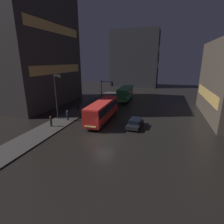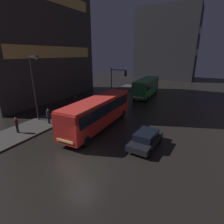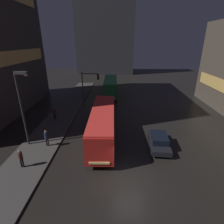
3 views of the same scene
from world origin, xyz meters
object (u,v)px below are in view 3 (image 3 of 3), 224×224
(car_taxi, at_px, (159,141))
(pedestrian_far, at_px, (21,158))
(bus_near, at_px, (103,122))
(bus_far, at_px, (110,85))
(pedestrian_mid, at_px, (46,137))
(traffic_light_main, at_px, (89,83))
(street_lamp_sidewalk, at_px, (22,98))
(pedestrian_near, at_px, (54,112))

(car_taxi, relative_size, pedestrian_far, 2.66)
(bus_near, relative_size, bus_far, 1.16)
(pedestrian_mid, xyz_separation_m, traffic_light_main, (2.43, 12.66, 2.60))
(pedestrian_far, bearing_deg, street_lamp_sidewalk, 122.69)
(bus_far, bearing_deg, car_taxi, 105.82)
(pedestrian_near, bearing_deg, bus_near, 167.46)
(bus_far, bearing_deg, bus_near, 87.91)
(street_lamp_sidewalk, bearing_deg, bus_near, 12.53)
(pedestrian_near, xyz_separation_m, traffic_light_main, (3.89, 6.03, 2.67))
(car_taxi, distance_m, pedestrian_mid, 11.43)
(pedestrian_far, relative_size, traffic_light_main, 0.29)
(pedestrian_mid, relative_size, traffic_light_main, 0.31)
(bus_far, distance_m, traffic_light_main, 6.97)
(pedestrian_near, bearing_deg, traffic_light_main, -101.63)
(pedestrian_far, bearing_deg, car_taxi, 34.54)
(pedestrian_mid, bearing_deg, street_lamp_sidewalk, 38.52)
(bus_near, height_order, pedestrian_far, bus_near)
(bus_near, xyz_separation_m, pedestrian_mid, (-5.58, -1.93, -0.85))
(bus_near, distance_m, car_taxi, 6.19)
(bus_near, height_order, bus_far, bus_far)
(pedestrian_near, bearing_deg, pedestrian_far, 114.40)
(pedestrian_near, relative_size, traffic_light_main, 0.30)
(pedestrian_far, bearing_deg, pedestrian_near, 111.11)
(bus_near, distance_m, traffic_light_main, 11.32)
(street_lamp_sidewalk, bearing_deg, pedestrian_far, -75.23)
(bus_far, xyz_separation_m, traffic_light_main, (-3.33, -5.87, 1.73))
(pedestrian_far, height_order, traffic_light_main, traffic_light_main)
(bus_far, distance_m, pedestrian_near, 13.95)
(street_lamp_sidewalk, bearing_deg, pedestrian_mid, -8.46)
(traffic_light_main, height_order, street_lamp_sidewalk, street_lamp_sidewalk)
(car_taxi, bearing_deg, traffic_light_main, -49.74)
(traffic_light_main, xyz_separation_m, street_lamp_sidewalk, (-4.28, -12.39, 1.34))
(street_lamp_sidewalk, bearing_deg, bus_far, 67.35)
(pedestrian_mid, distance_m, pedestrian_far, 3.45)
(bus_far, xyz_separation_m, pedestrian_near, (-7.22, -11.90, -0.94))
(bus_near, bearing_deg, traffic_light_main, -74.90)
(pedestrian_near, bearing_deg, car_taxi, 175.22)
(car_taxi, bearing_deg, bus_near, -10.97)
(bus_far, relative_size, pedestrian_near, 5.73)
(bus_far, bearing_deg, pedestrian_mid, 71.28)
(pedestrian_far, bearing_deg, bus_near, 56.93)
(car_taxi, xyz_separation_m, pedestrian_mid, (-11.41, -0.36, 0.49))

